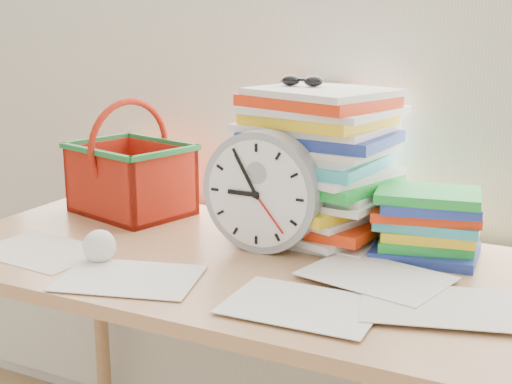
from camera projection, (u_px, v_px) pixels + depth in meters
The scene contains 9 objects.
curtain at pixel (309, 3), 1.77m from camera, with size 2.40×0.01×2.50m, color white.
desk at pixel (238, 289), 1.59m from camera, with size 1.40×0.70×0.75m.
paper_stack at pixel (315, 164), 1.69m from camera, with size 0.36×0.29×0.36m, color white, non-canonical shape.
clock at pixel (262, 192), 1.59m from camera, with size 0.28×0.28×0.06m, color #9599A0.
sunglasses at pixel (302, 81), 1.67m from camera, with size 0.12×0.10×0.03m, color black, non-canonical shape.
book_stack at pixel (430, 223), 1.57m from camera, with size 0.26×0.20×0.15m, color white, non-canonical shape.
basket at pixel (130, 158), 1.89m from camera, with size 0.30×0.23×0.30m, color red, non-canonical shape.
crumpled_ball at pixel (99, 246), 1.54m from camera, with size 0.07×0.07×0.07m, color white.
scattered_papers at pixel (238, 255), 1.57m from camera, with size 1.26×0.42×0.02m, color white, non-canonical shape.
Camera 1 is at (0.71, 0.29, 1.27)m, focal length 50.00 mm.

